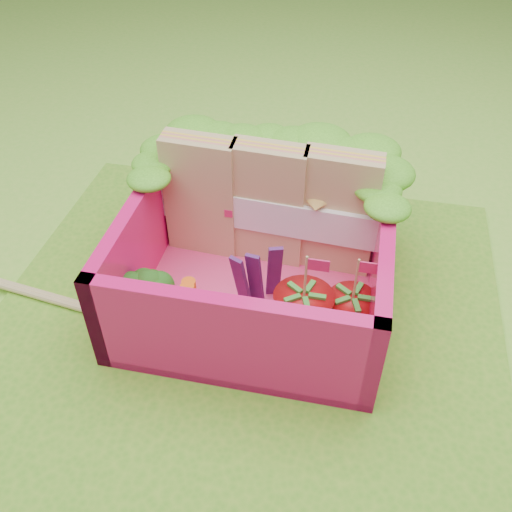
{
  "coord_description": "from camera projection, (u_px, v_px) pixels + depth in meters",
  "views": [
    {
      "loc": [
        0.47,
        -1.89,
        2.22
      ],
      "look_at": [
        0.01,
        0.26,
        0.28
      ],
      "focal_mm": 40.0,
      "sensor_mm": 36.0,
      "label": 1
    }
  ],
  "objects": [
    {
      "name": "bento_box",
      "position": [
        259.0,
        253.0,
        2.92
      ],
      "size": [
        1.3,
        1.3,
        0.55
      ],
      "color": "#ED136A",
      "rests_on": "placemat"
    },
    {
      "name": "chopsticks",
      "position": [
        51.0,
        298.0,
        3.03
      ],
      "size": [
        2.38,
        0.38,
        0.04
      ],
      "color": "#D9C877",
      "rests_on": "placemat"
    },
    {
      "name": "bento_floor",
      "position": [
        258.0,
        287.0,
        3.08
      ],
      "size": [
        1.3,
        1.3,
        0.05
      ],
      "primitive_type": "cube",
      "color": "#F33E7D",
      "rests_on": "placemat"
    },
    {
      "name": "ground",
      "position": [
        243.0,
        329.0,
        2.93
      ],
      "size": [
        14.0,
        14.0,
        0.0
      ],
      "primitive_type": "plane",
      "color": "#80D03A",
      "rests_on": "ground"
    },
    {
      "name": "sandwich_stack",
      "position": [
        269.0,
        205.0,
        3.03
      ],
      "size": [
        1.26,
        0.24,
        0.69
      ],
      "color": "tan",
      "rests_on": "bento_floor"
    },
    {
      "name": "lettuce_ruffle",
      "position": [
        276.0,
        150.0,
        3.03
      ],
      "size": [
        1.43,
        0.77,
        0.11
      ],
      "color": "#439C1C",
      "rests_on": "bento_box"
    },
    {
      "name": "snap_peas",
      "position": [
        326.0,
        326.0,
        2.81
      ],
      "size": [
        0.58,
        0.59,
        0.05
      ],
      "color": "green",
      "rests_on": "bento_floor"
    },
    {
      "name": "purple_wedges",
      "position": [
        257.0,
        278.0,
        2.83
      ],
      "size": [
        0.21,
        0.16,
        0.38
      ],
      "color": "#461752",
      "rests_on": "bento_floor"
    },
    {
      "name": "strawberry_right",
      "position": [
        351.0,
        314.0,
        2.73
      ],
      "size": [
        0.23,
        0.23,
        0.47
      ],
      "color": "red",
      "rests_on": "bento_floor"
    },
    {
      "name": "strawberry_left",
      "position": [
        302.0,
        316.0,
        2.69
      ],
      "size": [
        0.29,
        0.29,
        0.53
      ],
      "color": "red",
      "rests_on": "bento_floor"
    },
    {
      "name": "placemat",
      "position": [
        243.0,
        327.0,
        2.92
      ],
      "size": [
        2.6,
        2.6,
        0.03
      ],
      "primitive_type": "cube",
      "color": "#5CAA26",
      "rests_on": "ground"
    },
    {
      "name": "broccoli",
      "position": [
        148.0,
        289.0,
        2.8
      ],
      "size": [
        0.31,
        0.31,
        0.24
      ],
      "color": "#5D9D4C",
      "rests_on": "bento_floor"
    },
    {
      "name": "carrot_sticks",
      "position": [
        190.0,
        303.0,
        2.78
      ],
      "size": [
        0.07,
        0.1,
        0.26
      ],
      "color": "#FF5B15",
      "rests_on": "bento_floor"
    }
  ]
}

